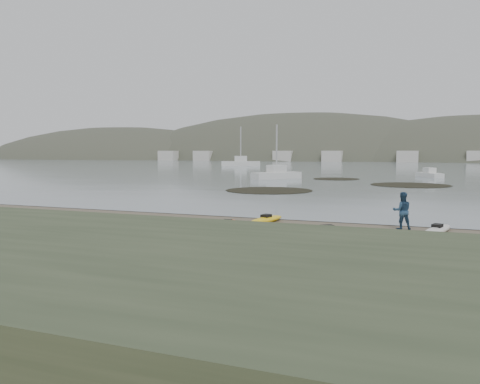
% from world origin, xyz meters
% --- Properties ---
extents(ground, '(600.00, 600.00, 0.00)m').
position_xyz_m(ground, '(0.00, 0.00, 0.00)').
color(ground, tan).
rests_on(ground, ground).
extents(wet_sand, '(60.00, 60.00, 0.00)m').
position_xyz_m(wet_sand, '(0.00, -0.30, 0.00)').
color(wet_sand, brown).
rests_on(wet_sand, ground).
extents(water, '(1200.00, 1200.00, 0.00)m').
position_xyz_m(water, '(0.00, 300.00, 0.01)').
color(water, slate).
rests_on(water, ground).
extents(kayaks, '(21.82, 7.63, 0.34)m').
position_xyz_m(kayaks, '(-1.01, -3.97, 0.17)').
color(kayaks, '#F75715').
rests_on(kayaks, ground).
extents(person_east, '(1.05, 0.91, 1.85)m').
position_xyz_m(person_east, '(8.91, -0.94, 0.93)').
color(person_east, navy).
rests_on(person_east, ground).
extents(kelp_mats, '(21.34, 28.65, 0.04)m').
position_xyz_m(kelp_mats, '(1.89, 27.75, 0.03)').
color(kelp_mats, black).
rests_on(kelp_mats, water).
extents(moored_boats, '(95.55, 90.54, 1.39)m').
position_xyz_m(moored_boats, '(2.19, 82.03, 0.58)').
color(moored_boats, silver).
rests_on(moored_boats, ground).
extents(far_town, '(199.00, 5.00, 4.00)m').
position_xyz_m(far_town, '(6.00, 145.00, 2.00)').
color(far_town, beige).
rests_on(far_town, ground).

